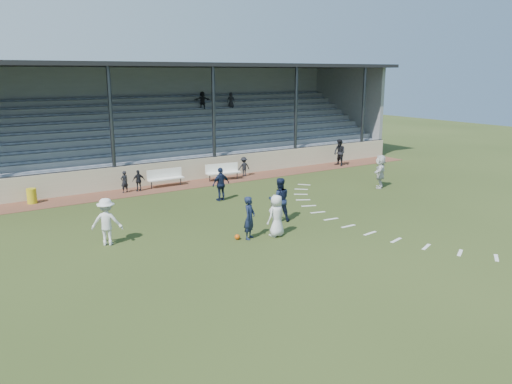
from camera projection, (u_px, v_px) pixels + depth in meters
ground at (292, 239)px, 18.72m from camera, size 90.00×90.00×0.00m
cinder_track at (177, 186)px, 27.28m from camera, size 34.00×2.00×0.02m
retaining_wall at (168, 172)px, 28.00m from camera, size 34.00×0.18×1.20m
bench_left at (165, 176)px, 27.08m from camera, size 2.00×0.47×0.95m
bench_right at (223, 170)px, 28.68m from camera, size 2.03×0.70×0.95m
trash_bin at (32, 196)px, 23.60m from camera, size 0.45×0.45×0.72m
football at (237, 237)px, 18.60m from camera, size 0.20×0.20×0.20m
player_white_lead at (276, 216)px, 18.84m from camera, size 0.87×0.66×1.62m
player_navy_lead at (250, 218)px, 18.54m from camera, size 0.71×0.67×1.63m
player_navy_mid at (279, 200)px, 20.71m from camera, size 1.10×0.99×1.85m
player_white_wing at (107, 222)px, 17.87m from camera, size 1.29×1.12×1.73m
player_navy_wing at (221, 184)px, 24.09m from camera, size 0.99×0.50×1.63m
player_white_back at (380, 171)px, 26.76m from camera, size 1.62×1.47×1.79m
official at (339, 153)px, 33.00m from camera, size 0.67×0.86×1.75m
sub_left_near at (124, 182)px, 25.66m from camera, size 0.47×0.37×1.14m
sub_left_far at (139, 181)px, 25.99m from camera, size 0.67×0.30×1.12m
sub_right at (244, 167)px, 29.71m from camera, size 0.76×0.45×1.16m
grandstand at (138, 135)px, 31.47m from camera, size 34.60×9.00×6.61m
penalty_arc at (371, 221)px, 20.90m from camera, size 3.89×14.63×0.01m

